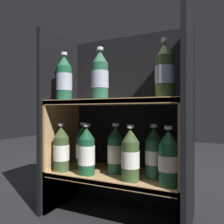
# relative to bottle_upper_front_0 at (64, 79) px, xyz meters

# --- Properties ---
(fridge_back_wall) EXTENTS (0.69, 0.02, 0.92)m
(fridge_back_wall) POSITION_rel_bottle_upper_front_0_xyz_m (0.24, 0.25, -0.21)
(fridge_back_wall) COLOR black
(fridge_back_wall) RESTS_ON ground_plane
(fridge_side_left) EXTENTS (0.02, 0.34, 0.92)m
(fridge_side_left) POSITION_rel_bottle_upper_front_0_xyz_m (-0.09, 0.09, -0.21)
(fridge_side_left) COLOR black
(fridge_side_left) RESTS_ON ground_plane
(fridge_side_right) EXTENTS (0.02, 0.34, 0.92)m
(fridge_side_right) POSITION_rel_bottle_upper_front_0_xyz_m (0.58, 0.09, -0.21)
(fridge_side_right) COLOR black
(fridge_side_right) RESTS_ON ground_plane
(shelf_lower) EXTENTS (0.65, 0.30, 0.21)m
(shelf_lower) POSITION_rel_bottle_upper_front_0_xyz_m (0.24, 0.08, -0.49)
(shelf_lower) COLOR tan
(shelf_lower) RESTS_ON ground_plane
(shelf_upper) EXTENTS (0.65, 0.30, 0.56)m
(shelf_upper) POSITION_rel_bottle_upper_front_0_xyz_m (0.24, 0.08, -0.26)
(shelf_upper) COLOR tan
(shelf_upper) RESTS_ON ground_plane
(bottle_upper_front_0) EXTENTS (0.08, 0.08, 0.24)m
(bottle_upper_front_0) POSITION_rel_bottle_upper_front_0_xyz_m (0.00, 0.00, 0.00)
(bottle_upper_front_0) COLOR #1E5638
(bottle_upper_front_0) RESTS_ON shelf_upper
(bottle_upper_front_1) EXTENTS (0.08, 0.08, 0.24)m
(bottle_upper_front_1) POSITION_rel_bottle_upper_front_0_xyz_m (0.20, -0.00, 0.00)
(bottle_upper_front_1) COLOR #285B42
(bottle_upper_front_1) RESTS_ON shelf_upper
(bottle_upper_front_2) EXTENTS (0.08, 0.08, 0.24)m
(bottle_upper_front_2) POSITION_rel_bottle_upper_front_0_xyz_m (0.50, -0.00, 0.00)
(bottle_upper_front_2) COLOR #384C28
(bottle_upper_front_2) RESTS_ON shelf_upper
(bottle_lower_front_0) EXTENTS (0.08, 0.08, 0.24)m
(bottle_lower_front_0) POSITION_rel_bottle_upper_front_0_xyz_m (-0.02, -0.00, -0.35)
(bottle_lower_front_0) COLOR #384C28
(bottle_lower_front_0) RESTS_ON shelf_lower
(bottle_lower_front_1) EXTENTS (0.08, 0.08, 0.24)m
(bottle_lower_front_1) POSITION_rel_bottle_upper_front_0_xyz_m (0.13, -0.00, -0.35)
(bottle_lower_front_1) COLOR #194C2D
(bottle_lower_front_1) RESTS_ON shelf_lower
(bottle_lower_front_2) EXTENTS (0.08, 0.08, 0.24)m
(bottle_lower_front_2) POSITION_rel_bottle_upper_front_0_xyz_m (0.35, -0.00, -0.35)
(bottle_lower_front_2) COLOR #384C28
(bottle_lower_front_2) RESTS_ON shelf_lower
(bottle_lower_front_3) EXTENTS (0.08, 0.08, 0.24)m
(bottle_lower_front_3) POSITION_rel_bottle_upper_front_0_xyz_m (0.51, -0.00, -0.35)
(bottle_lower_front_3) COLOR #194C2D
(bottle_lower_front_3) RESTS_ON shelf_lower
(bottle_lower_back_0) EXTENTS (0.08, 0.08, 0.24)m
(bottle_lower_back_0) POSITION_rel_bottle_upper_front_0_xyz_m (0.06, 0.09, -0.35)
(bottle_lower_back_0) COLOR #1E5638
(bottle_lower_back_0) RESTS_ON shelf_lower
(bottle_lower_back_1) EXTENTS (0.08, 0.08, 0.24)m
(bottle_lower_back_1) POSITION_rel_bottle_upper_front_0_xyz_m (0.24, 0.09, -0.35)
(bottle_lower_back_1) COLOR #1E5638
(bottle_lower_back_1) RESTS_ON shelf_lower
(bottle_lower_back_2) EXTENTS (0.08, 0.08, 0.24)m
(bottle_lower_back_2) POSITION_rel_bottle_upper_front_0_xyz_m (0.43, 0.09, -0.35)
(bottle_lower_back_2) COLOR #285B42
(bottle_lower_back_2) RESTS_ON shelf_lower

